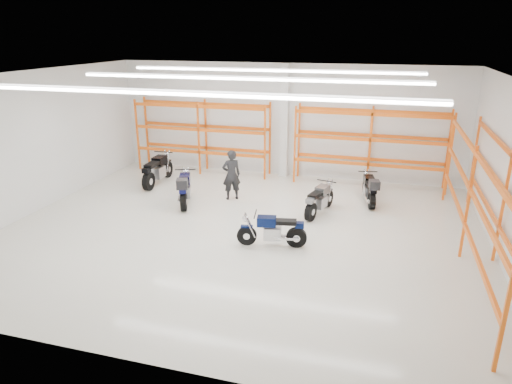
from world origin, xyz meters
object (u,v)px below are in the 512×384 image
(motorcycle_back_a, at_px, (157,171))
(structural_column, at_px, (284,122))
(standing_man, at_px, (231,175))
(motorcycle_back_d, at_px, (370,190))
(motorcycle_back_c, at_px, (319,201))
(motorcycle_main, at_px, (275,231))
(motorcycle_back_b, at_px, (184,189))

(motorcycle_back_a, xyz_separation_m, structural_column, (4.46, 2.49, 1.71))
(standing_man, distance_m, structural_column, 3.71)
(motorcycle_back_d, distance_m, standing_man, 4.80)
(standing_man, bearing_deg, motorcycle_back_c, 137.65)
(motorcycle_main, xyz_separation_m, motorcycle_back_b, (-3.73, 2.29, 0.11))
(standing_man, bearing_deg, structural_column, -140.73)
(motorcycle_main, xyz_separation_m, structural_column, (-1.23, 6.54, 1.80))
(structural_column, bearing_deg, motorcycle_back_a, -150.80)
(motorcycle_back_c, relative_size, standing_man, 1.12)
(motorcycle_back_d, xyz_separation_m, structural_column, (-3.57, 2.42, 1.74))
(motorcycle_back_a, distance_m, motorcycle_back_d, 8.03)
(motorcycle_main, relative_size, motorcycle_back_b, 0.88)
(motorcycle_main, relative_size, structural_column, 0.43)
(motorcycle_back_b, xyz_separation_m, motorcycle_back_c, (4.54, 0.38, -0.09))
(motorcycle_back_b, xyz_separation_m, structural_column, (2.50, 4.25, 1.69))
(motorcycle_back_d, relative_size, standing_man, 1.16)
(motorcycle_back_b, height_order, standing_man, standing_man)
(motorcycle_back_c, bearing_deg, structural_column, 117.77)
(motorcycle_back_d, bearing_deg, standing_man, -169.94)
(standing_man, bearing_deg, motorcycle_main, 94.39)
(motorcycle_back_b, bearing_deg, motorcycle_back_c, 4.79)
(motorcycle_back_b, xyz_separation_m, standing_man, (1.36, 0.99, 0.33))
(motorcycle_back_d, bearing_deg, motorcycle_back_c, -136.60)
(standing_man, relative_size, structural_column, 0.40)
(motorcycle_back_a, relative_size, structural_column, 0.52)
(structural_column, bearing_deg, motorcycle_back_b, -120.42)
(motorcycle_back_a, bearing_deg, motorcycle_back_b, -41.98)
(motorcycle_back_b, relative_size, structural_column, 0.49)
(motorcycle_main, relative_size, motorcycle_back_a, 0.82)
(motorcycle_back_a, xyz_separation_m, motorcycle_back_b, (1.96, -1.76, 0.01))
(motorcycle_back_a, bearing_deg, structural_column, 29.20)
(motorcycle_back_c, distance_m, structural_column, 4.73)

